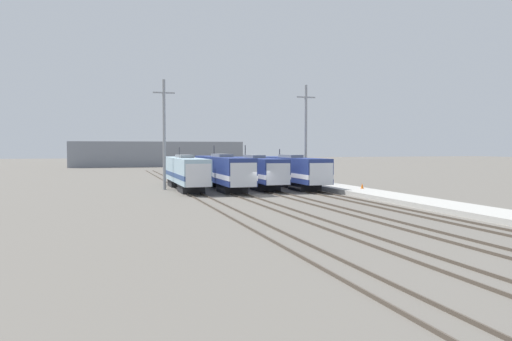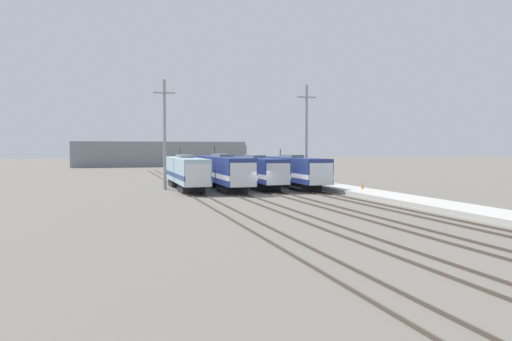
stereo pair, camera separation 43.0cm
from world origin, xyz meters
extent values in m
plane|color=#666059|center=(0.00, 0.00, 0.00)|extent=(400.00, 400.00, 0.00)
cube|color=#4C4238|center=(-7.26, 0.00, 0.07)|extent=(0.07, 120.00, 0.15)
cube|color=#4C4238|center=(-5.82, 0.00, 0.07)|extent=(0.07, 120.00, 0.15)
cube|color=#4C4238|center=(-2.90, 0.00, 0.07)|extent=(0.07, 120.00, 0.15)
cube|color=#4C4238|center=(-1.46, 0.00, 0.07)|extent=(0.07, 120.00, 0.15)
cube|color=#4C4238|center=(1.46, 0.00, 0.07)|extent=(0.07, 120.00, 0.15)
cube|color=#4C4238|center=(2.90, 0.00, 0.07)|extent=(0.07, 120.00, 0.15)
cube|color=#4C4238|center=(5.82, 0.00, 0.07)|extent=(0.07, 120.00, 0.15)
cube|color=#4C4238|center=(7.26, 0.00, 0.07)|extent=(0.07, 120.00, 0.15)
cube|color=#232326|center=(-6.54, 5.68, 0.47)|extent=(2.44, 4.12, 0.95)
cube|color=#232326|center=(-6.54, 15.04, 0.47)|extent=(2.44, 4.12, 0.95)
cube|color=#9EBCCC|center=(-6.54, 10.36, 2.36)|extent=(2.87, 18.72, 2.82)
cube|color=navy|center=(-6.54, 10.36, 1.80)|extent=(2.91, 18.76, 0.51)
cube|color=silver|center=(-6.54, 1.76, 2.15)|extent=(2.64, 1.73, 2.40)
cube|color=black|center=(-6.54, 0.98, 2.67)|extent=(2.25, 0.08, 0.67)
cube|color=gray|center=(-6.54, 10.36, 3.94)|extent=(1.58, 4.68, 0.35)
cylinder|color=#38383D|center=(-6.54, 14.47, 4.40)|extent=(0.12, 0.12, 1.26)
cube|color=black|center=(-2.18, 4.50, 0.47)|extent=(2.56, 4.36, 0.95)
cube|color=black|center=(-2.18, 14.40, 0.47)|extent=(2.56, 4.36, 0.95)
cube|color=navy|center=(-2.18, 9.45, 2.41)|extent=(3.02, 19.80, 2.93)
cube|color=silver|center=(-2.18, 9.45, 1.83)|extent=(3.06, 19.84, 0.53)
cube|color=silver|center=(-2.18, 0.64, 2.19)|extent=(2.77, 2.37, 2.49)
cube|color=black|center=(-2.18, -0.47, 2.74)|extent=(2.36, 0.08, 0.70)
cube|color=slate|center=(-2.18, 9.45, 4.05)|extent=(1.66, 4.95, 0.35)
cylinder|color=#38383D|center=(-2.18, 13.81, 4.57)|extent=(0.12, 0.12, 1.38)
cube|color=black|center=(2.18, 5.92, 0.47)|extent=(2.47, 4.02, 0.95)
cube|color=black|center=(2.18, 15.05, 0.47)|extent=(2.47, 4.02, 0.95)
cube|color=navy|center=(2.18, 10.48, 2.33)|extent=(2.91, 18.26, 2.77)
cube|color=silver|center=(2.18, 10.48, 1.78)|extent=(2.95, 18.30, 0.50)
cube|color=silver|center=(2.18, 2.28, 2.13)|extent=(2.68, 2.06, 2.35)
cube|color=black|center=(2.18, 1.33, 2.64)|extent=(2.28, 0.08, 0.66)
cube|color=slate|center=(2.18, 10.48, 3.89)|extent=(1.60, 4.57, 0.35)
cylinder|color=#38383D|center=(2.18, 14.50, 4.51)|extent=(0.12, 0.12, 1.59)
cube|color=black|center=(6.54, 4.49, 0.47)|extent=(2.51, 4.07, 0.95)
cube|color=black|center=(6.54, 13.73, 0.47)|extent=(2.51, 4.07, 0.95)
cube|color=navy|center=(6.54, 9.11, 2.35)|extent=(2.95, 18.48, 2.80)
cube|color=silver|center=(6.54, 9.11, 1.79)|extent=(2.99, 18.52, 0.50)
cube|color=silver|center=(6.54, 0.76, 2.14)|extent=(2.71, 1.99, 2.38)
cube|color=black|center=(6.54, -0.15, 2.67)|extent=(2.31, 0.08, 0.67)
cube|color=slate|center=(6.54, 9.11, 3.93)|extent=(1.62, 4.62, 0.35)
cylinder|color=#38383D|center=(6.54, 13.17, 4.27)|extent=(0.12, 0.12, 1.03)
cylinder|color=gray|center=(-8.90, 10.35, 6.49)|extent=(0.35, 0.35, 12.98)
cube|color=gray|center=(-8.90, 10.35, 11.42)|extent=(2.55, 0.16, 0.16)
cylinder|color=gray|center=(9.09, 10.35, 6.49)|extent=(0.35, 0.35, 12.98)
cube|color=gray|center=(9.09, 10.35, 11.42)|extent=(2.55, 0.16, 0.16)
cube|color=#B7B5AD|center=(10.66, 0.00, 0.22)|extent=(4.00, 120.00, 0.45)
cone|color=orange|center=(11.58, 0.08, 0.75)|extent=(0.34, 0.34, 0.60)
cube|color=gray|center=(-2.15, 86.63, 3.30)|extent=(44.88, 9.95, 6.59)
camera|label=1|loc=(-15.60, -49.09, 4.94)|focal=35.00mm
camera|label=2|loc=(-15.19, -49.21, 4.94)|focal=35.00mm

